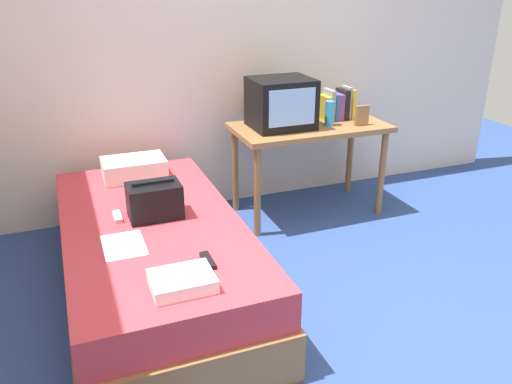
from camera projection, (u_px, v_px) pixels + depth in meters
The scene contains 14 objects.
ground_plane at pixel (353, 338), 2.73m from camera, with size 8.00×8.00×0.00m, color #2D4784.
wall_back at pixel (228, 41), 3.94m from camera, with size 5.20×0.10×2.60m, color beige.
bed at pixel (154, 257), 3.04m from camera, with size 1.00×2.00×0.48m.
desk at pixel (309, 136), 3.94m from camera, with size 1.16×0.60×0.72m.
tv at pixel (281, 103), 3.78m from camera, with size 0.44×0.39×0.36m.
water_bottle at pixel (330, 113), 3.85m from camera, with size 0.07×0.07×0.18m, color #3399DB.
book_row at pixel (337, 105), 4.02m from camera, with size 0.25×0.17×0.25m.
picture_frame at pixel (362, 116), 3.86m from camera, with size 0.11×0.02×0.15m, color olive.
pillow at pixel (134, 168), 3.54m from camera, with size 0.42×0.28×0.13m, color silver.
handbag at pixel (155, 201), 2.95m from camera, with size 0.30×0.20×0.22m.
magazine at pixel (124, 246), 2.66m from camera, with size 0.21×0.29×0.01m, color white.
remote_dark at pixel (208, 261), 2.51m from camera, with size 0.04×0.16×0.02m, color black.
remote_silver at pixel (118, 217), 2.96m from camera, with size 0.04×0.14×0.02m, color #B7B7BC.
folded_towel at pixel (182, 281), 2.30m from camera, with size 0.28×0.22×0.06m, color white.
Camera 1 is at (-1.28, -1.88, 1.77)m, focal length 36.31 mm.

